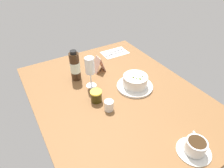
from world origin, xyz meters
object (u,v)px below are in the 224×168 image
Objects in this scene: coffee_cup at (195,147)px; sauce_bottle_brown at (75,66)px; creamer_jug at (109,105)px; menu_card at (99,64)px; wine_glass at (90,67)px; cutlery_setting at (114,53)px; jam_jar at (96,96)px; porridge_bowl at (135,82)px.

coffee_cup is 73.37cm from sauce_bottle_brown.
creamer_jug is 0.60× the size of menu_card.
creamer_jug is 33.27cm from sauce_bottle_brown.
creamer_jug is 23.90cm from wine_glass.
menu_card reaches higher than cutlery_setting.
coffee_cup reaches higher than cutlery_setting.
wine_glass is at bearing 14.99° from coffee_cup.
jam_jar is 0.33× the size of sauce_bottle_brown.
coffee_cup is 71.08cm from menu_card.
menu_card reaches higher than creamer_jug.
sauce_bottle_brown is at bearing 6.26° from creamer_jug.
jam_jar is (8.83, 2.41, 0.41)cm from creamer_jug.
wine_glass is 16.33cm from jam_jar.
creamer_jug is (-48.62, 32.61, 2.47)cm from cutlery_setting.
jam_jar is at bearing -177.19° from sauce_bottle_brown.
wine_glass is at bearing 55.82° from porridge_bowl.
creamer_jug reaches higher than cutlery_setting.
cutlery_setting is at bearing -49.72° from wine_glass.
coffee_cup and jam_jar have the same top height.
sauce_bottle_brown is (24.61, 24.98, 4.97)cm from porridge_bowl.
menu_card reaches higher than jam_jar.
cutlery_setting is 1.39× the size of coffee_cup.
sauce_bottle_brown is (23.71, 1.17, 5.49)cm from jam_jar.
wine_glass is 0.97× the size of sauce_bottle_brown.
porridge_bowl is 1.49× the size of coffee_cup.
menu_card is (-15.40, 20.59, 4.54)cm from cutlery_setting.
porridge_bowl is 3.48× the size of creamer_jug.
wine_glass reaches higher than cutlery_setting.
coffee_cup is 50.35cm from jam_jar.
jam_jar is (46.50, 19.31, 0.31)cm from coffee_cup.
porridge_bowl reaches higher than coffee_cup.
porridge_bowl reaches higher than cutlery_setting.
cutlery_setting is 53.08cm from jam_jar.
wine_glass reaches higher than coffee_cup.
wine_glass is (21.81, -0.98, 9.73)cm from creamer_jug.
wine_glass reaches higher than menu_card.
menu_card is (33.22, -12.02, 2.07)cm from creamer_jug.
wine_glass is at bearing 130.28° from cutlery_setting.
cutlery_setting is 1.01× the size of sauce_bottle_brown.
jam_jar is (0.90, 23.82, -0.52)cm from porridge_bowl.
creamer_jug is at bearing 110.34° from porridge_bowl.
wine_glass is at bearing 135.93° from menu_card.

